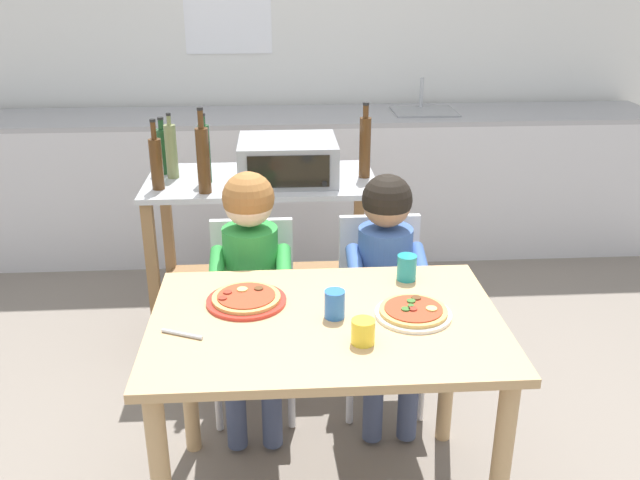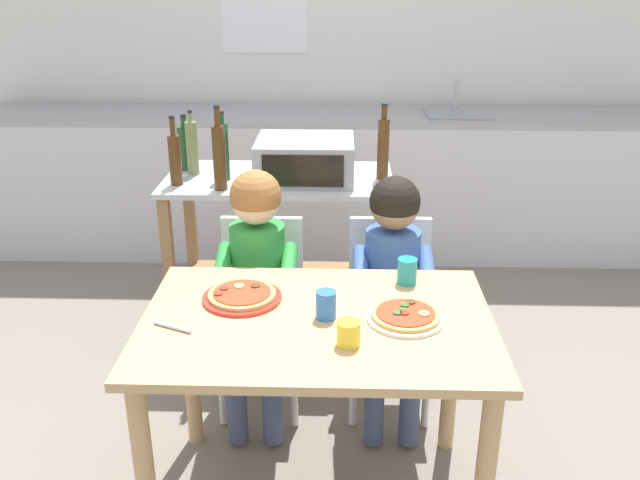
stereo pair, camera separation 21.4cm
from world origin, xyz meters
name	(u,v)px [view 1 (the left image)]	position (x,y,z in m)	size (l,w,h in m)	color
ground_plane	(310,344)	(0.00, 1.09, 0.00)	(10.88, 10.88, 0.00)	slate
back_wall_tiled	(296,36)	(0.00, 2.78, 1.35)	(5.11, 0.13, 2.70)	white
kitchen_counter	(300,183)	(0.00, 2.37, 0.46)	(4.60, 0.60, 1.12)	silver
kitchen_island_cart	(263,235)	(-0.22, 1.17, 0.58)	(1.08, 0.57, 0.87)	#B7BABF
toaster_oven	(288,160)	(-0.10, 1.14, 0.96)	(0.45, 0.40, 0.19)	#999BA0
bottle_brown_beer	(171,151)	(-0.64, 1.21, 1.00)	(0.06, 0.06, 0.31)	olive
bottle_tall_green_wine	(205,153)	(-0.47, 1.12, 1.01)	(0.05, 0.05, 0.32)	#1E4723
bottle_dark_olive_oil	(156,162)	(-0.68, 1.03, 0.99)	(0.06, 0.06, 0.32)	#4C2D14
bottle_squat_spirits	(203,159)	(-0.46, 0.97, 1.02)	(0.06, 0.06, 0.38)	#4C2D14
bottle_slim_sauce	(163,150)	(-0.69, 1.29, 0.98)	(0.07, 0.07, 0.27)	#1E4723
bottle_clear_vinegar	(365,146)	(0.27, 1.15, 1.02)	(0.05, 0.05, 0.35)	#4C2D14
dining_table	(326,351)	(0.00, 0.00, 0.63)	(1.13, 0.77, 0.75)	tan
dining_chair_left	(253,303)	(-0.26, 0.64, 0.48)	(0.36, 0.36, 0.81)	silver
dining_chair_right	(381,298)	(0.28, 0.65, 0.48)	(0.36, 0.36, 0.81)	silver
child_in_green_shirt	(251,270)	(-0.26, 0.52, 0.69)	(0.32, 0.42, 1.05)	#424C6B
child_in_blue_striped_shirt	(387,268)	(0.28, 0.53, 0.67)	(0.32, 0.42, 1.03)	#424C6B
pizza_plate_red_rimmed	(246,299)	(-0.26, 0.13, 0.76)	(0.27, 0.27, 0.03)	red
pizza_plate_white	(413,312)	(0.28, 0.00, 0.76)	(0.25, 0.25, 0.03)	white
drinking_cup_blue	(335,304)	(0.03, 0.01, 0.80)	(0.07, 0.07, 0.09)	blue
drinking_cup_teal	(407,268)	(0.31, 0.27, 0.80)	(0.07, 0.07, 0.09)	teal
drinking_cup_yellow	(363,332)	(0.10, -0.16, 0.79)	(0.07, 0.07, 0.08)	yellow
serving_spoon	(182,334)	(-0.45, -0.08, 0.75)	(0.01, 0.01, 0.14)	#B7BABF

